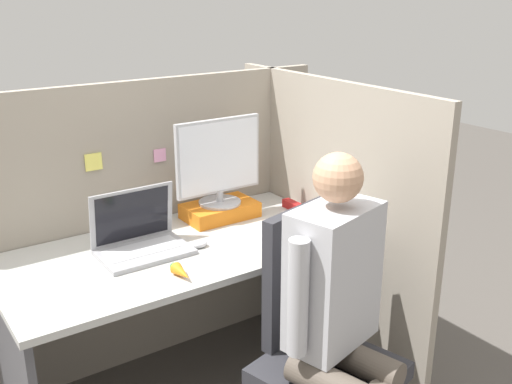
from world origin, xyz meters
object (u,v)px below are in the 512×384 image
laptop (141,241)px  office_chair (318,340)px  monitor (219,162)px  person (340,310)px  stapler (294,206)px  carrot_toy (182,273)px  paper_box (220,210)px

laptop → office_chair: bearing=-59.3°
monitor → person: person is taller
stapler → carrot_toy: carrot_toy is taller
stapler → person: bearing=-118.6°
person → monitor: bearing=83.3°
paper_box → laptop: laptop is taller
monitor → office_chair: monitor is taller
paper_box → stapler: size_ratio=2.42×
stapler → person: size_ratio=0.11×
carrot_toy → person: bearing=-57.2°
stapler → person: 0.99m
paper_box → monitor: bearing=90.0°
laptop → stapler: laptop is taller
stapler → carrot_toy: (-0.82, -0.35, 0.00)m
monitor → laptop: monitor is taller
paper_box → carrot_toy: bearing=-134.3°
monitor → carrot_toy: size_ratio=3.44×
paper_box → monitor: monitor is taller
paper_box → monitor: size_ratio=0.78×
paper_box → person: size_ratio=0.27×
carrot_toy → laptop: bearing=94.8°
paper_box → carrot_toy: (-0.46, -0.47, -0.01)m
paper_box → carrot_toy: paper_box is taller
carrot_toy → person: 0.63m
paper_box → office_chair: size_ratio=0.34×
carrot_toy → office_chair: (0.38, -0.37, -0.24)m
paper_box → stapler: paper_box is taller
laptop → stapler: 0.84m
laptop → carrot_toy: laptop is taller
stapler → monitor: bearing=160.9°
paper_box → office_chair: (-0.08, -0.84, -0.25)m
laptop → office_chair: size_ratio=0.37×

